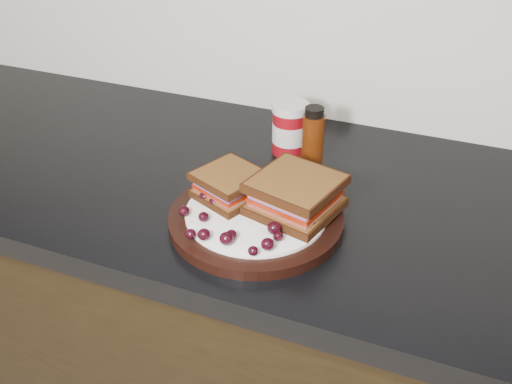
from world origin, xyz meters
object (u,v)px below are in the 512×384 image
plate (256,219)px  sandwich_left (230,185)px  condiment_jar (290,128)px  oil_bottle (313,137)px

plate → sandwich_left: 0.07m
plate → condiment_jar: bearing=96.7°
condiment_jar → sandwich_left: bearing=-97.0°
plate → sandwich_left: (-0.06, 0.02, 0.04)m
sandwich_left → condiment_jar: size_ratio=0.95×
plate → oil_bottle: 0.22m
plate → condiment_jar: (-0.03, 0.25, 0.04)m
plate → sandwich_left: size_ratio=2.86×
sandwich_left → condiment_jar: bearing=105.6°
condiment_jar → oil_bottle: bearing=-28.4°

